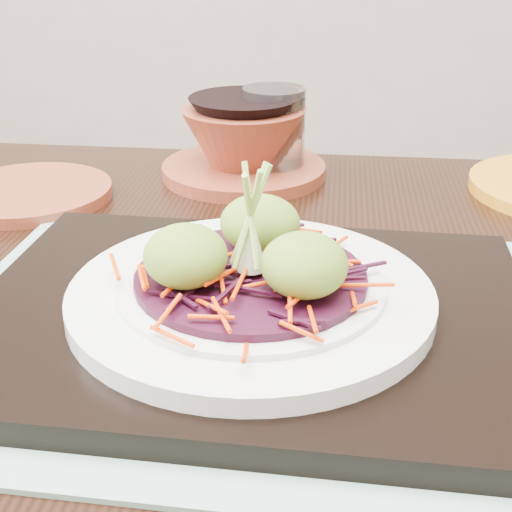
% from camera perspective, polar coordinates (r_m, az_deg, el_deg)
% --- Properties ---
extents(dining_table, '(1.13, 0.79, 0.68)m').
position_cam_1_polar(dining_table, '(0.56, -1.10, -11.98)').
color(dining_table, black).
rests_on(dining_table, ground).
extents(placemat, '(0.43, 0.34, 0.00)m').
position_cam_1_polar(placemat, '(0.48, -0.41, -5.78)').
color(placemat, '#82A89D').
rests_on(placemat, dining_table).
extents(serving_tray, '(0.37, 0.28, 0.02)m').
position_cam_1_polar(serving_tray, '(0.47, -0.41, -4.74)').
color(serving_tray, black).
rests_on(serving_tray, placemat).
extents(white_plate, '(0.24, 0.24, 0.02)m').
position_cam_1_polar(white_plate, '(0.46, -0.42, -3.02)').
color(white_plate, silver).
rests_on(white_plate, serving_tray).
extents(cabbage_bed, '(0.15, 0.15, 0.01)m').
position_cam_1_polar(cabbage_bed, '(0.46, -0.42, -1.70)').
color(cabbage_bed, '#350A1E').
rests_on(cabbage_bed, white_plate).
extents(carrot_julienne, '(0.18, 0.18, 0.01)m').
position_cam_1_polar(carrot_julienne, '(0.46, -0.43, -0.88)').
color(carrot_julienne, '#EB3B04').
rests_on(carrot_julienne, cabbage_bed).
extents(guacamole_scoops, '(0.13, 0.12, 0.04)m').
position_cam_1_polar(guacamole_scoops, '(0.45, -0.45, 0.67)').
color(guacamole_scoops, olive).
rests_on(guacamole_scoops, cabbage_bed).
extents(scallion_garnish, '(0.05, 0.05, 0.08)m').
position_cam_1_polar(scallion_garnish, '(0.44, -0.44, 2.84)').
color(scallion_garnish, '#96C14D').
rests_on(scallion_garnish, cabbage_bed).
extents(terracotta_side_plate, '(0.17, 0.17, 0.01)m').
position_cam_1_polar(terracotta_side_plate, '(0.73, -17.70, 4.83)').
color(terracotta_side_plate, maroon).
rests_on(terracotta_side_plate, dining_table).
extents(water_glass, '(0.08, 0.08, 0.09)m').
position_cam_1_polar(water_glass, '(0.75, 1.42, 9.84)').
color(water_glass, white).
rests_on(water_glass, dining_table).
extents(terracotta_bowl_set, '(0.20, 0.20, 0.07)m').
position_cam_1_polar(terracotta_bowl_set, '(0.76, -0.99, 8.79)').
color(terracotta_bowl_set, maroon).
rests_on(terracotta_bowl_set, dining_table).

